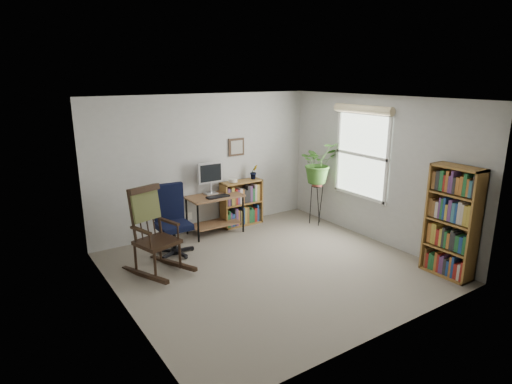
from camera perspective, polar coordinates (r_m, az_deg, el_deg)
floor at (r=6.30m, az=2.05°, el=-10.06°), size 4.20×4.00×0.00m
ceiling at (r=5.70m, az=2.28°, el=12.29°), size 4.20×4.00×0.00m
wall_back at (r=7.55m, az=-6.75°, el=3.78°), size 4.20×0.00×2.40m
wall_front at (r=4.49m, az=17.26°, el=-4.93°), size 4.20×0.00×2.40m
wall_left at (r=5.01m, az=-17.79°, el=-2.89°), size 0.00×4.00×2.40m
wall_right at (r=7.28m, az=15.72°, el=2.87°), size 0.00×4.00×2.40m
window at (r=7.41m, az=13.88°, el=4.79°), size 0.12×1.20×1.50m
desk at (r=7.52m, az=-5.48°, el=-3.00°), size 0.95×0.52×0.69m
monitor at (r=7.47m, az=-6.11°, el=1.83°), size 0.46×0.16×0.56m
keyboard at (r=7.31m, az=-5.10°, el=-0.61°), size 0.40×0.15×0.02m
office_chair at (r=6.68m, az=-10.96°, el=-3.74°), size 0.66×0.66×1.10m
rocking_chair at (r=6.10m, az=-13.13°, el=-5.03°), size 0.92×1.21×1.24m
low_bookshelf at (r=7.89m, az=-1.94°, el=-1.48°), size 0.79×0.26×0.84m
tall_bookshelf at (r=6.39m, az=24.66°, el=-3.66°), size 0.29×0.68×1.55m
plant_stand at (r=7.99m, az=8.07°, el=-1.31°), size 0.25×0.25×0.86m
spider_plant at (r=7.75m, az=8.38°, el=6.49°), size 1.69×1.88×1.46m
potted_plant_small at (r=7.92m, az=-0.28°, el=2.14°), size 0.13×0.24×0.11m
framed_picture at (r=7.78m, az=-2.59°, el=5.99°), size 0.32×0.04×0.32m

